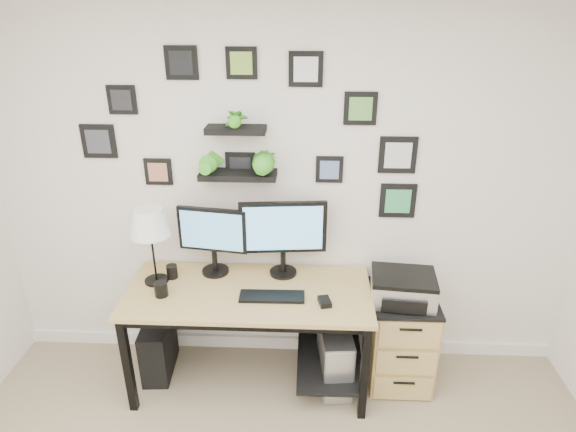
# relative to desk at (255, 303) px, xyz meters

# --- Properties ---
(room) EXTENTS (4.00, 4.00, 4.00)m
(room) POSITION_rel_desk_xyz_m (0.19, 0.32, -0.58)
(room) COLOR tan
(room) RESTS_ON ground
(desk) EXTENTS (1.60, 0.70, 0.75)m
(desk) POSITION_rel_desk_xyz_m (0.00, 0.00, 0.00)
(desk) COLOR tan
(desk) RESTS_ON ground
(monitor_left) EXTENTS (0.47, 0.21, 0.49)m
(monitor_left) POSITION_rel_desk_xyz_m (-0.29, 0.18, 0.41)
(monitor_left) COLOR black
(monitor_left) RESTS_ON desk
(monitor_right) EXTENTS (0.58, 0.20, 0.54)m
(monitor_right) POSITION_rel_desk_xyz_m (0.18, 0.18, 0.44)
(monitor_right) COLOR black
(monitor_right) RESTS_ON desk
(keyboard) EXTENTS (0.42, 0.14, 0.02)m
(keyboard) POSITION_rel_desk_xyz_m (0.13, -0.11, 0.13)
(keyboard) COLOR black
(keyboard) RESTS_ON desk
(mouse) EXTENTS (0.09, 0.12, 0.03)m
(mouse) POSITION_rel_desk_xyz_m (0.46, -0.17, 0.14)
(mouse) COLOR black
(mouse) RESTS_ON desk
(table_lamp) EXTENTS (0.26, 0.26, 0.53)m
(table_lamp) POSITION_rel_desk_xyz_m (-0.67, 0.05, 0.55)
(table_lamp) COLOR black
(table_lamp) RESTS_ON desk
(mug) EXTENTS (0.09, 0.09, 0.10)m
(mug) POSITION_rel_desk_xyz_m (-0.59, -0.12, 0.17)
(mug) COLOR black
(mug) RESTS_ON desk
(pen_cup) EXTENTS (0.07, 0.07, 0.09)m
(pen_cup) POSITION_rel_desk_xyz_m (-0.57, 0.10, 0.17)
(pen_cup) COLOR black
(pen_cup) RESTS_ON desk
(pc_tower_black) EXTENTS (0.21, 0.42, 0.41)m
(pc_tower_black) POSITION_rel_desk_xyz_m (-0.71, 0.04, -0.42)
(pc_tower_black) COLOR black
(pc_tower_black) RESTS_ON ground
(pc_tower_grey) EXTENTS (0.24, 0.47, 0.45)m
(pc_tower_grey) POSITION_rel_desk_xyz_m (0.55, -0.03, -0.40)
(pc_tower_grey) COLOR gray
(pc_tower_grey) RESTS_ON ground
(file_cabinet) EXTENTS (0.43, 0.53, 0.67)m
(file_cabinet) POSITION_rel_desk_xyz_m (1.00, 0.06, -0.29)
(file_cabinet) COLOR tan
(file_cabinet) RESTS_ON ground
(printer) EXTENTS (0.44, 0.37, 0.19)m
(printer) POSITION_rel_desk_xyz_m (0.97, 0.02, 0.14)
(printer) COLOR silver
(printer) RESTS_ON file_cabinet
(wall_decor) EXTENTS (2.21, 0.18, 1.10)m
(wall_decor) POSITION_rel_desk_xyz_m (-0.04, 0.27, 1.04)
(wall_decor) COLOR black
(wall_decor) RESTS_ON ground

